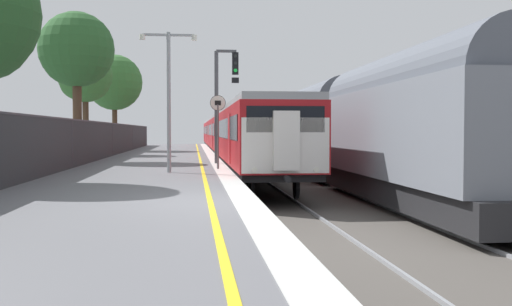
# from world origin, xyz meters

# --- Properties ---
(ground) EXTENTS (17.40, 110.00, 1.21)m
(ground) POSITION_xyz_m (2.64, 0.00, -0.61)
(ground) COLOR slate
(commuter_train_at_platform) EXTENTS (2.83, 62.28, 3.81)m
(commuter_train_at_platform) POSITION_xyz_m (2.10, 36.40, 1.27)
(commuter_train_at_platform) COLOR maroon
(commuter_train_at_platform) RESTS_ON ground
(freight_train_adjacent_track) EXTENTS (2.60, 57.33, 4.92)m
(freight_train_adjacent_track) POSITION_xyz_m (6.10, 27.58, 1.70)
(freight_train_adjacent_track) COLOR #232326
(freight_train_adjacent_track) RESTS_ON ground
(signal_gantry) EXTENTS (1.10, 0.24, 5.10)m
(signal_gantry) POSITION_xyz_m (0.62, 14.48, 3.19)
(signal_gantry) COLOR #47474C
(signal_gantry) RESTS_ON ground
(speed_limit_sign) EXTENTS (0.59, 0.08, 2.83)m
(speed_limit_sign) POSITION_xyz_m (0.25, 10.52, 1.80)
(speed_limit_sign) COLOR #59595B
(speed_limit_sign) RESTS_ON ground
(platform_lamp_mid) EXTENTS (2.00, 0.20, 4.92)m
(platform_lamp_mid) POSITION_xyz_m (-1.54, 8.80, 2.95)
(platform_lamp_mid) COLOR #93999E
(platform_lamp_mid) RESTS_ON ground
(background_tree_left) EXTENTS (3.38, 3.38, 6.63)m
(background_tree_left) POSITION_xyz_m (-7.48, 25.76, 4.82)
(background_tree_left) COLOR #473323
(background_tree_left) RESTS_ON ground
(background_tree_centre) EXTENTS (3.62, 3.62, 7.22)m
(background_tree_centre) POSITION_xyz_m (-6.37, 17.26, 5.25)
(background_tree_centre) COLOR #473323
(background_tree_centre) RESTS_ON ground
(background_tree_right) EXTENTS (4.19, 4.19, 7.23)m
(background_tree_right) POSITION_xyz_m (-6.59, 33.49, 5.01)
(background_tree_right) COLOR #473323
(background_tree_right) RESTS_ON ground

